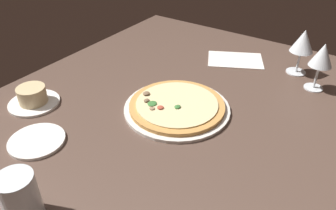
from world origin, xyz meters
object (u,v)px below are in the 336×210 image
Objects in this scene: ramekin_on_saucer at (33,98)px; side_plate at (37,141)px; water_glass at (21,201)px; paper_menu at (235,60)px; pizza_main at (177,107)px; wine_glass_near at (303,42)px; wine_glass_far at (322,56)px.

ramekin_on_saucer reaches higher than side_plate.
water_glass is 0.76× the size of side_plate.
side_plate is 80.11cm from paper_menu.
wine_glass_near is at bearing -27.43° from pizza_main.
pizza_main is 2.17× the size of side_plate.
pizza_main is 1.54× the size of paper_menu.
water_glass is 93.49cm from paper_menu.
pizza_main is at bearing 152.43° from paper_menu.
wine_glass_far is (59.80, -71.40, 9.62)cm from ramekin_on_saucer.
side_plate is (-34.24, 23.16, -0.75)cm from pizza_main.
water_glass is (-96.39, 28.50, -6.99)cm from wine_glass_near.
water_glass is (-50.94, 4.91, 3.75)cm from pizza_main.
ramekin_on_saucer reaches higher than pizza_main.
wine_glass_near is 93.10cm from side_plate.
side_plate is (-11.63, -16.32, -1.98)cm from ramekin_on_saucer.
pizza_main is at bearing -60.20° from ramekin_on_saucer.
paper_menu is (76.50, -23.76, -0.30)cm from side_plate.
wine_glass_near reaches higher than ramekin_on_saucer.
wine_glass_near reaches higher than pizza_main.
paper_menu is at bearing -17.25° from side_plate.
wine_glass_near is 1.09× the size of side_plate.
water_glass reaches higher than ramekin_on_saucer.
wine_glass_near is at bearing -30.40° from side_plate.
wine_glass_far is at bearing -50.05° from ramekin_on_saucer.
wine_glass_far is at bearing -22.68° from water_glass.
wine_glass_far is 1.09× the size of side_plate.
side_plate is at bearing 135.99° from paper_menu.
water_glass is at bearing 149.86° from paper_menu.
ramekin_on_saucer is 44.76cm from water_glass.
paper_menu is at bearing -0.81° from pizza_main.
ramekin_on_saucer is at bearing 121.53° from paper_menu.
water_glass is at bearing 163.53° from wine_glass_near.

